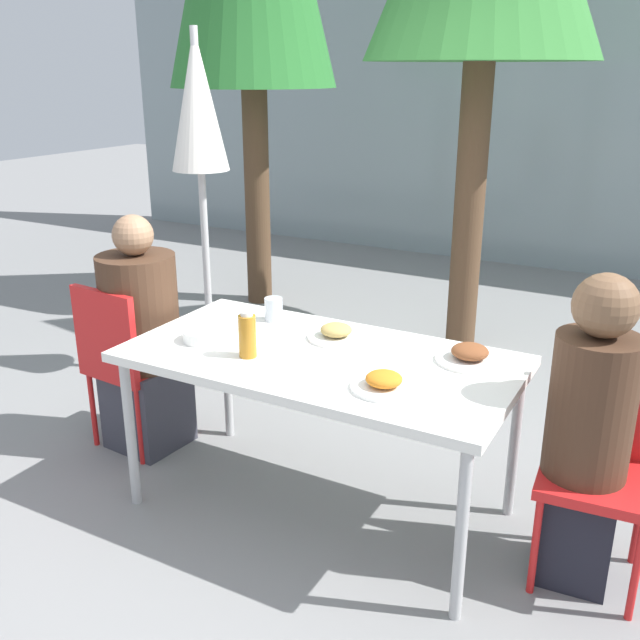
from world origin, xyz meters
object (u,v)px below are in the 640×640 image
Objects in this scene: closed_umbrella at (199,126)px; bottle at (247,335)px; chair_left at (124,355)px; person_left at (142,343)px; salad_bowl at (204,335)px; chair_right at (601,450)px; drinking_cup at (274,309)px; person_right at (587,439)px.

closed_umbrella reaches higher than bottle.
person_left reaches higher than chair_left.
chair_left is 0.11m from person_left.
chair_right is at bearing 9.32° from salad_bowl.
bottle is at bearing 9.18° from chair_right.
person_left is at bearing -73.82° from closed_umbrella.
chair_right reaches higher than drinking_cup.
bottle is at bearing 6.09° from person_right.
closed_umbrella is (-2.36, 0.87, 0.95)m from person_right.
person_right is at bearing 10.44° from bottle.
bottle is at bearing -6.49° from chair_left.
drinking_cup is (0.91, -0.69, -0.75)m from closed_umbrella.
person_right reaches higher than chair_right.
salad_bowl is (-1.61, -0.26, 0.25)m from chair_right.
person_left is at bearing -164.93° from drinking_cup.
closed_umbrella is at bearing 133.53° from bottle.
drinking_cup is (0.72, 0.25, 0.28)m from chair_left.
closed_umbrella is at bearing 143.07° from drinking_cup.
closed_umbrella is 10.65× the size of bottle.
salad_bowl is at bearing -6.06° from chair_left.
person_right is 6.20× the size of bottle.
person_left is 6.19× the size of bottle.
bottle reaches higher than salad_bowl.
bottle is at bearing -71.29° from drinking_cup.
bottle is 0.45m from drinking_cup.
person_left reaches higher than bottle.
drinking_cup is (-1.49, 0.10, 0.28)m from chair_right.
closed_umbrella reaches higher than salad_bowl.
person_right is at bearing 4.58° from person_left.
chair_left is at bearing -121.94° from person_left.
salad_bowl is (-0.27, 0.06, -0.07)m from bottle.
chair_right is 0.12m from person_right.
person_right reaches higher than salad_bowl.
person_left is at bearing 160.54° from salad_bowl.
drinking_cup is (-0.14, 0.43, -0.04)m from bottle.
closed_umbrella is (-0.25, 0.86, 0.98)m from person_left.
salad_bowl is at bearing 4.98° from chair_right.
chair_left is 4.82× the size of salad_bowl.
chair_right is 0.42× the size of closed_umbrella.
bottle is 0.28m from salad_bowl.
drinking_cup is at bearing 19.89° from person_left.
drinking_cup is (-1.45, 0.19, 0.20)m from person_right.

